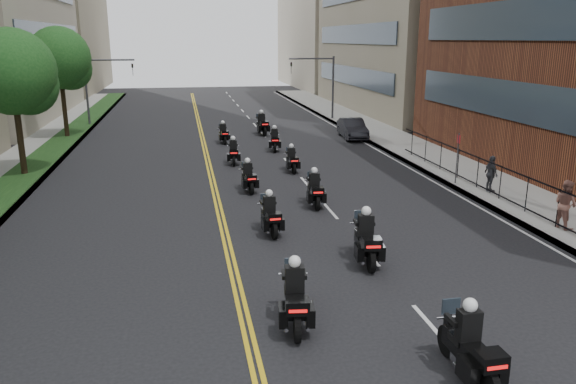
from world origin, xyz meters
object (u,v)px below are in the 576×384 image
object	(u,v)px
motorcycle_2	(295,299)
motorcycle_5	(315,191)
motorcycle_3	(366,241)
motorcycle_4	(270,216)
motorcycle_8	(233,153)
motorcycle_10	(223,134)
motorcycle_6	(248,178)
motorcycle_7	(292,161)
motorcycle_11	(262,125)
parked_sedan	(352,129)
motorcycle_9	(275,141)
motorcycle_1	(470,349)
pedestrian_b	(565,204)
pedestrian_c	(491,174)

from	to	relation	value
motorcycle_2	motorcycle_5	bearing A→B (deg)	81.48
motorcycle_2	motorcycle_3	bearing A→B (deg)	57.26
motorcycle_4	motorcycle_8	xyz separation A→B (m)	(-0.24, 12.39, -0.01)
motorcycle_5	motorcycle_10	size ratio (longest dim) A/B	1.08
motorcycle_6	motorcycle_7	distance (m)	4.64
motorcycle_11	motorcycle_7	bearing A→B (deg)	-95.80
motorcycle_11	parked_sedan	world-z (taller)	motorcycle_11
motorcycle_3	motorcycle_11	distance (m)	25.74
motorcycle_3	motorcycle_11	xyz separation A→B (m)	(0.23, 25.74, -0.00)
motorcycle_4	motorcycle_9	distance (m)	16.14
motorcycle_3	motorcycle_7	xyz separation A→B (m)	(0.11, 13.29, -0.14)
motorcycle_7	motorcycle_11	xyz separation A→B (m)	(0.11, 12.45, 0.13)
motorcycle_2	motorcycle_6	distance (m)	13.29
motorcycle_1	motorcycle_4	distance (m)	10.47
motorcycle_3	motorcycle_5	bearing A→B (deg)	97.53
motorcycle_5	motorcycle_9	bearing A→B (deg)	92.59
motorcycle_7	motorcycle_9	xyz separation A→B (m)	(0.04, 6.06, 0.05)
motorcycle_11	motorcycle_4	bearing A→B (deg)	-102.57
motorcycle_2	motorcycle_6	xyz separation A→B (m)	(0.37, 13.28, -0.10)
motorcycle_1	motorcycle_9	size ratio (longest dim) A/B	1.10
motorcycle_10	motorcycle_4	bearing A→B (deg)	-93.58
motorcycle_1	motorcycle_10	distance (m)	29.56
motorcycle_6	motorcycle_10	world-z (taller)	motorcycle_6
motorcycle_4	parked_sedan	bearing A→B (deg)	61.66
motorcycle_9	motorcycle_4	bearing A→B (deg)	-93.00
motorcycle_3	motorcycle_9	size ratio (longest dim) A/B	1.13
motorcycle_3	motorcycle_10	xyz separation A→B (m)	(-2.93, 22.74, -0.12)
motorcycle_8	parked_sedan	size ratio (longest dim) A/B	0.50
motorcycle_2	motorcycle_4	bearing A→B (deg)	93.61
motorcycle_6	motorcycle_10	xyz separation A→B (m)	(-0.21, 13.13, -0.01)
motorcycle_4	pedestrian_b	world-z (taller)	pedestrian_b
motorcycle_6	pedestrian_b	world-z (taller)	pedestrian_b
motorcycle_8	parked_sedan	bearing A→B (deg)	40.59
motorcycle_1	motorcycle_6	world-z (taller)	motorcycle_1
motorcycle_1	motorcycle_8	world-z (taller)	motorcycle_1
motorcycle_2	motorcycle_10	world-z (taller)	motorcycle_2
pedestrian_b	motorcycle_2	bearing A→B (deg)	104.74
motorcycle_2	motorcycle_4	xyz separation A→B (m)	(0.47, 7.11, -0.07)
motorcycle_6	motorcycle_11	bearing A→B (deg)	75.32
motorcycle_1	motorcycle_7	bearing A→B (deg)	88.91
motorcycle_2	motorcycle_3	xyz separation A→B (m)	(3.09, 3.67, 0.01)
motorcycle_3	pedestrian_c	world-z (taller)	motorcycle_3
motorcycle_5	motorcycle_1	bearing A→B (deg)	-84.92
motorcycle_10	pedestrian_c	world-z (taller)	pedestrian_c
motorcycle_10	parked_sedan	size ratio (longest dim) A/B	0.49
motorcycle_1	motorcycle_11	world-z (taller)	motorcycle_11
motorcycle_4	motorcycle_9	size ratio (longest dim) A/B	1.00
motorcycle_2	motorcycle_8	distance (m)	19.51
motorcycle_7	motorcycle_8	world-z (taller)	motorcycle_8
motorcycle_2	motorcycle_9	xyz separation A→B (m)	(3.24, 23.01, -0.07)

